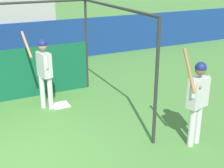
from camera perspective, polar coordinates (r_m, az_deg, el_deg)
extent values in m
plane|color=#477F38|center=(6.16, -15.99, -14.13)|extent=(60.00, 60.00, 0.00)
cube|color=maroon|center=(12.27, -19.32, 10.87)|extent=(0.45, 0.40, 0.10)
cube|color=maroon|center=(12.41, -19.57, 12.02)|extent=(0.45, 0.06, 0.40)
cube|color=maroon|center=(12.35, -16.76, 11.20)|extent=(0.45, 0.40, 0.10)
cube|color=maroon|center=(12.49, -17.02, 12.35)|extent=(0.45, 0.06, 0.40)
cube|color=maroon|center=(12.45, -14.23, 11.51)|extent=(0.45, 0.40, 0.10)
cube|color=maroon|center=(12.59, -14.51, 12.64)|extent=(0.45, 0.06, 0.40)
cube|color=maroon|center=(13.08, -17.60, 13.37)|extent=(0.45, 0.40, 0.10)
cube|color=maroon|center=(13.23, -17.84, 14.43)|extent=(0.45, 0.06, 0.40)
cube|color=maroon|center=(13.18, -15.18, 13.66)|extent=(0.45, 0.40, 0.10)
cylinder|color=#282828|center=(6.09, 8.08, -0.13)|extent=(0.07, 0.07, 2.58)
cylinder|color=#282828|center=(9.17, -4.70, 7.05)|extent=(0.07, 0.07, 2.58)
cylinder|color=#282828|center=(7.32, 0.45, 13.96)|extent=(0.06, 3.62, 0.06)
cylinder|color=#282828|center=(8.43, -18.39, 13.83)|extent=(4.10, 0.06, 0.06)
cube|color=#0F5133|center=(8.80, -17.02, 1.65)|extent=(4.03, 0.03, 1.41)
cube|color=white|center=(8.37, -9.39, -3.81)|extent=(0.44, 0.44, 0.02)
cylinder|color=silver|center=(8.07, -11.21, -1.61)|extent=(0.16, 0.16, 0.86)
cylinder|color=silver|center=(8.18, -12.60, -1.40)|extent=(0.16, 0.16, 0.86)
cube|color=#B7B7B7|center=(7.88, -12.30, 3.48)|extent=(0.31, 0.47, 0.61)
sphere|color=#A37556|center=(7.76, -12.56, 6.82)|extent=(0.22, 0.22, 0.22)
sphere|color=navy|center=(7.75, -12.59, 7.17)|extent=(0.23, 0.23, 0.23)
cylinder|color=#B7B7B7|center=(7.63, -11.86, 4.03)|extent=(0.08, 0.08, 0.34)
cylinder|color=#B7B7B7|center=(8.02, -13.37, 4.72)|extent=(0.08, 0.08, 0.34)
cylinder|color=#AD7F4C|center=(7.86, -15.36, 6.96)|extent=(0.09, 0.74, 0.54)
sphere|color=#AD7F4C|center=(8.00, -12.76, 5.60)|extent=(0.08, 0.08, 0.08)
cylinder|color=silver|center=(6.65, 15.40, -7.08)|extent=(0.16, 0.16, 0.84)
cylinder|color=silver|center=(6.50, 14.38, -7.65)|extent=(0.16, 0.16, 0.84)
cube|color=#B7B7B7|center=(6.28, 15.49, -1.54)|extent=(0.48, 0.32, 0.60)
sphere|color=brown|center=(6.12, 15.90, 2.49)|extent=(0.21, 0.21, 0.21)
sphere|color=navy|center=(6.11, 15.94, 2.91)|extent=(0.22, 0.22, 0.22)
cylinder|color=#B7B7B7|center=(6.40, 17.09, 0.00)|extent=(0.09, 0.09, 0.33)
cylinder|color=#B7B7B7|center=(6.03, 14.65, -1.01)|extent=(0.09, 0.09, 0.33)
cylinder|color=brown|center=(5.83, 13.95, 2.42)|extent=(0.16, 0.54, 0.73)
sphere|color=brown|center=(6.06, 15.70, -0.55)|extent=(0.08, 0.08, 0.08)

